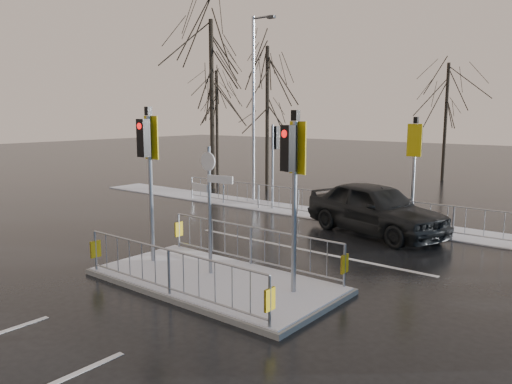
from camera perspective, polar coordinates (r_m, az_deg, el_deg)
The scene contains 11 objects.
ground at distance 12.04m, azimuth -4.83°, elevation -10.37°, with size 120.00×120.00×0.00m, color black.
snow_verge at distance 18.97m, azimuth 13.38°, elevation -3.33°, with size 30.00×2.00×0.04m, color white.
lane_markings at distance 11.81m, azimuth -5.96°, elevation -10.75°, with size 8.00×11.38×0.01m.
traffic_island at distance 11.93m, azimuth -4.86°, elevation -8.57°, with size 6.00×3.04×4.15m.
far_kerb_fixtures at distance 18.21m, azimuth 13.64°, elevation -0.65°, with size 18.00×0.65×3.83m.
car_far_lane at distance 17.02m, azimuth 13.48°, elevation -1.82°, with size 2.05×5.09×1.73m, color black.
tree_near_a at distance 26.65m, azimuth -5.11°, elevation 13.52°, with size 4.75×4.75×8.97m.
tree_near_b at distance 26.11m, azimuth 1.30°, elevation 11.52°, with size 4.00×4.00×7.55m.
tree_near_c at distance 29.76m, azimuth -4.50°, elevation 9.94°, with size 3.50×3.50×6.61m.
tree_far_a at distance 31.79m, azimuth 20.97°, elevation 9.90°, with size 3.75×3.75×7.08m.
street_lamp_left at distance 22.76m, azimuth -0.18°, elevation 10.25°, with size 1.25×0.18×8.20m.
Camera 1 is at (7.86, -8.21, 3.98)m, focal length 35.00 mm.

